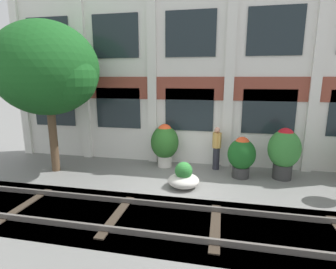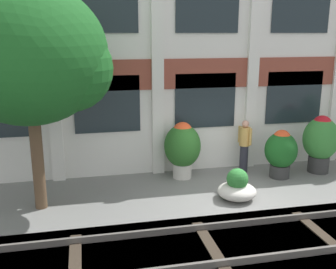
{
  "view_description": "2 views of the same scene",
  "coord_description": "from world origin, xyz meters",
  "px_view_note": "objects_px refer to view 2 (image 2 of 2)",
  "views": [
    {
      "loc": [
        1.28,
        -8.08,
        3.53
      ],
      "look_at": [
        -0.72,
        1.65,
        1.36
      ],
      "focal_mm": 28.0,
      "sensor_mm": 36.0,
      "label": 1
    },
    {
      "loc": [
        -3.7,
        -9.2,
        4.32
      ],
      "look_at": [
        -1.48,
        1.07,
        1.58
      ],
      "focal_mm": 42.0,
      "sensor_mm": 36.0,
      "label": 2
    }
  ],
  "objects_px": {
    "potted_plant_glazed_jar": "(281,151)",
    "resident_by_doorway": "(244,145)",
    "potted_plant_wide_bowl": "(237,188)",
    "potted_plant_stone_basin": "(321,140)",
    "potted_plant_ribbed_drum": "(182,146)",
    "broadleaf_tree": "(29,59)"
  },
  "relations": [
    {
      "from": "potted_plant_ribbed_drum",
      "to": "resident_by_doorway",
      "type": "distance_m",
      "value": 2.04
    },
    {
      "from": "potted_plant_glazed_jar",
      "to": "resident_by_doorway",
      "type": "relative_size",
      "value": 0.89
    },
    {
      "from": "broadleaf_tree",
      "to": "resident_by_doorway",
      "type": "xyz_separation_m",
      "value": [
        6.06,
        1.4,
        -2.83
      ]
    },
    {
      "from": "potted_plant_glazed_jar",
      "to": "potted_plant_wide_bowl",
      "type": "xyz_separation_m",
      "value": [
        -1.89,
        -1.25,
        -0.52
      ]
    },
    {
      "from": "broadleaf_tree",
      "to": "potted_plant_stone_basin",
      "type": "distance_m",
      "value": 8.85
    },
    {
      "from": "potted_plant_stone_basin",
      "to": "potted_plant_wide_bowl",
      "type": "bearing_deg",
      "value": -156.65
    },
    {
      "from": "potted_plant_ribbed_drum",
      "to": "potted_plant_wide_bowl",
      "type": "height_order",
      "value": "potted_plant_ribbed_drum"
    },
    {
      "from": "potted_plant_glazed_jar",
      "to": "potted_plant_ribbed_drum",
      "type": "relative_size",
      "value": 0.86
    },
    {
      "from": "potted_plant_glazed_jar",
      "to": "potted_plant_wide_bowl",
      "type": "bearing_deg",
      "value": -146.51
    },
    {
      "from": "potted_plant_wide_bowl",
      "to": "potted_plant_stone_basin",
      "type": "distance_m",
      "value": 3.7
    },
    {
      "from": "potted_plant_wide_bowl",
      "to": "resident_by_doorway",
      "type": "relative_size",
      "value": 0.62
    },
    {
      "from": "resident_by_doorway",
      "to": "broadleaf_tree",
      "type": "bearing_deg",
      "value": -13.57
    },
    {
      "from": "broadleaf_tree",
      "to": "potted_plant_wide_bowl",
      "type": "xyz_separation_m",
      "value": [
        5.06,
        -0.55,
        -3.42
      ]
    },
    {
      "from": "potted_plant_wide_bowl",
      "to": "resident_by_doorway",
      "type": "distance_m",
      "value": 2.26
    },
    {
      "from": "potted_plant_stone_basin",
      "to": "broadleaf_tree",
      "type": "bearing_deg",
      "value": -173.93
    },
    {
      "from": "potted_plant_ribbed_drum",
      "to": "potted_plant_glazed_jar",
      "type": "bearing_deg",
      "value": -11.61
    },
    {
      "from": "potted_plant_wide_bowl",
      "to": "potted_plant_stone_basin",
      "type": "height_order",
      "value": "potted_plant_stone_basin"
    },
    {
      "from": "potted_plant_glazed_jar",
      "to": "potted_plant_ribbed_drum",
      "type": "height_order",
      "value": "potted_plant_ribbed_drum"
    },
    {
      "from": "potted_plant_ribbed_drum",
      "to": "resident_by_doorway",
      "type": "xyz_separation_m",
      "value": [
        2.03,
        0.09,
        -0.1
      ]
    },
    {
      "from": "potted_plant_wide_bowl",
      "to": "potted_plant_stone_basin",
      "type": "xyz_separation_m",
      "value": [
        3.33,
        1.44,
        0.74
      ]
    },
    {
      "from": "potted_plant_stone_basin",
      "to": "potted_plant_glazed_jar",
      "type": "bearing_deg",
      "value": -172.64
    },
    {
      "from": "broadleaf_tree",
      "to": "potted_plant_wide_bowl",
      "type": "distance_m",
      "value": 6.13
    }
  ]
}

